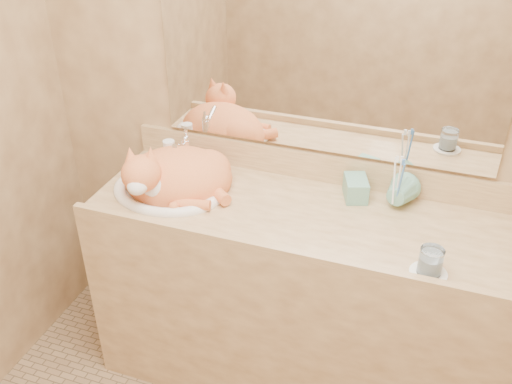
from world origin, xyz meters
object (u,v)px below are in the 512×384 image
(cat, at_px, (174,174))
(soap_dispenser, at_px, (359,185))
(vanity_counter, at_px, (297,300))
(water_glass, at_px, (431,261))
(sink_basin, at_px, (168,176))
(toothbrush_cup, at_px, (395,199))

(cat, xyz_separation_m, soap_dispenser, (0.70, 0.12, 0.02))
(vanity_counter, xyz_separation_m, water_glass, (0.47, -0.20, 0.48))
(sink_basin, bearing_deg, water_glass, -9.56)
(cat, bearing_deg, toothbrush_cup, -12.29)
(vanity_counter, relative_size, toothbrush_cup, 13.57)
(soap_dispenser, relative_size, toothbrush_cup, 1.58)
(soap_dispenser, xyz_separation_m, water_glass, (0.29, -0.32, -0.04))
(sink_basin, relative_size, water_glass, 4.92)
(soap_dispenser, bearing_deg, sink_basin, 171.68)
(sink_basin, distance_m, toothbrush_cup, 0.87)
(vanity_counter, relative_size, cat, 3.74)
(sink_basin, relative_size, soap_dispenser, 2.37)
(soap_dispenser, distance_m, toothbrush_cup, 0.14)
(soap_dispenser, bearing_deg, vanity_counter, -166.24)
(water_glass, bearing_deg, vanity_counter, 157.14)
(cat, xyz_separation_m, toothbrush_cup, (0.83, 0.13, -0.02))
(vanity_counter, height_order, water_glass, water_glass)
(cat, height_order, soap_dispenser, cat)
(toothbrush_cup, distance_m, water_glass, 0.36)
(cat, bearing_deg, soap_dispenser, -11.36)
(cat, relative_size, water_glass, 4.77)
(toothbrush_cup, bearing_deg, cat, -170.87)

